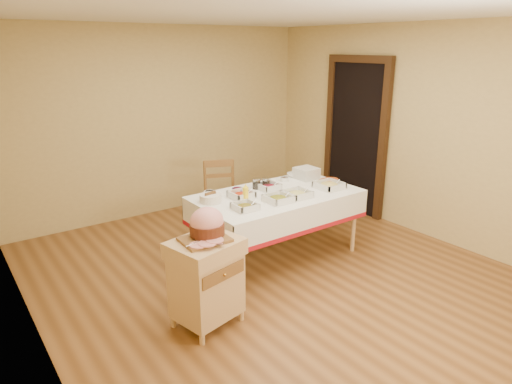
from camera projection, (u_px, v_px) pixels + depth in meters
room_shell at (273, 155)px, 4.48m from camera, size 5.00×5.00×5.00m
doorway at (356, 135)px, 6.46m from camera, size 0.09×1.10×2.20m
dining_table at (277, 207)px, 5.09m from camera, size 1.82×1.02×0.76m
butcher_cart at (206, 278)px, 3.86m from camera, size 0.64×0.57×0.79m
dining_chair at (221, 197)px, 5.79m from camera, size 0.55×0.54×0.94m
ham_on_board at (207, 226)px, 3.77m from camera, size 0.41×0.39×0.27m
serving_dish_a at (245, 207)px, 4.54m from camera, size 0.23×0.22×0.10m
serving_dish_b at (278, 199)px, 4.77m from camera, size 0.26×0.26×0.10m
serving_dish_c at (297, 194)px, 4.92m from camera, size 0.26×0.26×0.10m
serving_dish_d at (329, 185)px, 5.22m from camera, size 0.28×0.28×0.11m
serving_dish_e at (241, 195)px, 4.89m from camera, size 0.24×0.23×0.11m
serving_dish_f at (269, 187)px, 5.18m from camera, size 0.23×0.22×0.11m
small_bowl_left at (210, 194)px, 4.94m from camera, size 0.13×0.13×0.06m
small_bowl_mid at (238, 190)px, 5.05m from camera, size 0.13×0.13×0.06m
small_bowl_right at (284, 179)px, 5.49m from camera, size 0.10×0.10×0.05m
bowl_white_imported at (264, 185)px, 5.29m from camera, size 0.21×0.21×0.04m
bowl_small_imported at (293, 175)px, 5.69m from camera, size 0.16×0.16×0.05m
preserve_jar_left at (256, 184)px, 5.19m from camera, size 0.10×0.10×0.12m
preserve_jar_right at (266, 184)px, 5.22m from camera, size 0.10×0.10×0.12m
mustard_bottle at (246, 193)px, 4.77m from camera, size 0.06×0.06×0.19m
bread_basket at (211, 198)px, 4.76m from camera, size 0.23×0.23×0.10m
plate_stack at (306, 173)px, 5.59m from camera, size 0.25×0.25×0.14m
brass_platter at (329, 181)px, 5.44m from camera, size 0.30×0.22×0.04m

